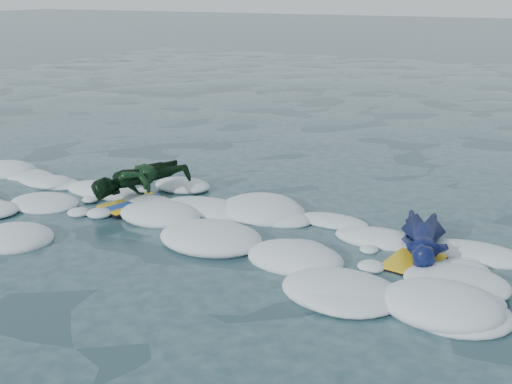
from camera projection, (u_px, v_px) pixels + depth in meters
ground at (200, 261)px, 7.03m from camera, size 120.00×120.00×0.00m
foam_band at (244, 230)px, 7.91m from camera, size 12.00×3.10×0.30m
prone_woman_unit at (423, 240)px, 7.10m from camera, size 0.83×1.51×0.37m
prone_child_unit at (141, 184)px, 8.81m from camera, size 1.23×1.53×0.54m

